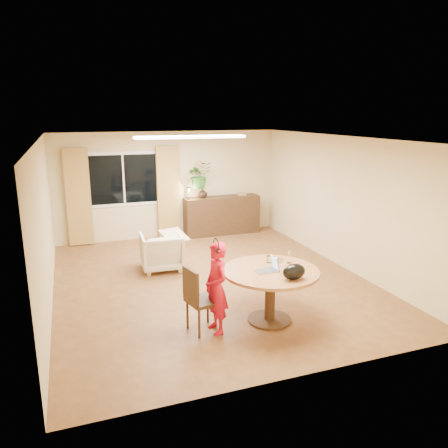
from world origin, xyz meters
name	(u,v)px	position (x,y,z in m)	size (l,w,h in m)	color
floor	(211,280)	(0.00, 0.00, 0.00)	(6.50, 6.50, 0.00)	brown
ceiling	(209,138)	(0.00, 0.00, 2.60)	(6.50, 6.50, 0.00)	white
wall_back	(169,185)	(0.00, 3.25, 1.30)	(5.50, 5.50, 0.00)	#C8B582
wall_left	(45,225)	(-2.75, 0.00, 1.30)	(6.50, 6.50, 0.00)	#C8B582
wall_right	(341,202)	(2.75, 0.00, 1.30)	(6.50, 6.50, 0.00)	#C8B582
window	(124,179)	(-1.10, 3.23, 1.50)	(1.70, 0.03, 1.30)	white
curtain_left	(78,197)	(-2.15, 3.15, 1.15)	(0.55, 0.08, 2.25)	olive
curtain_right	(168,192)	(-0.05, 3.15, 1.15)	(0.55, 0.08, 2.25)	olive
ceiling_panel	(191,137)	(0.00, 1.20, 2.57)	(2.20, 0.35, 0.05)	white
dining_table	(270,281)	(0.33, -1.83, 0.64)	(1.42, 1.42, 0.81)	brown
dining_chair	(203,299)	(-0.68, -1.78, 0.48)	(0.46, 0.42, 0.96)	#311D10
child	(216,288)	(-0.52, -1.87, 0.66)	(0.32, 0.48, 1.32)	red
laptop	(266,264)	(0.24, -1.86, 0.92)	(0.33, 0.22, 0.22)	#B7B7BC
tumbler	(269,259)	(0.44, -1.54, 0.86)	(0.07, 0.07, 0.11)	white
wine_glass	(289,257)	(0.72, -1.66, 0.90)	(0.07, 0.07, 0.19)	white
pot_lid	(276,260)	(0.58, -1.50, 0.83)	(0.23, 0.23, 0.04)	white
handbag	(294,272)	(0.46, -2.28, 0.92)	(0.33, 0.20, 0.22)	black
armchair	(161,251)	(-0.72, 0.93, 0.37)	(0.78, 0.81, 0.73)	#C1B599
throw	(174,232)	(-0.45, 0.92, 0.75)	(0.45, 0.55, 0.03)	beige
sideboard	(222,215)	(1.29, 3.01, 0.48)	(1.93, 0.47, 0.97)	#311D10
vase	(203,193)	(0.79, 3.01, 1.09)	(0.24, 0.24, 0.25)	black
bouquet	(199,175)	(0.70, 3.01, 1.54)	(0.59, 0.51, 0.66)	#336224
book_stack	(242,194)	(1.84, 3.01, 1.01)	(0.20, 0.15, 0.08)	olive
desk_lamp	(189,193)	(0.41, 2.96, 1.12)	(0.13, 0.13, 0.31)	black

